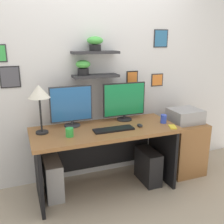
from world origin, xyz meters
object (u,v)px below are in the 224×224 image
Objects in this scene: monitor_left at (71,106)px; computer_mouse at (140,125)px; desk_lamp at (39,94)px; printer at (185,116)px; computer_tower_left at (53,178)px; pen_cup at (164,119)px; drawer_cabinet at (183,147)px; cell_phone at (173,127)px; keyboard at (114,129)px; monitor_right at (124,101)px; coffee_mug at (70,132)px; desk at (104,144)px; computer_tower_right at (148,166)px.

monitor_left reaches higher than computer_mouse.
computer_mouse is at bearing -9.54° from desk_lamp.
computer_tower_left is at bearing 179.02° from printer.
pen_cup is 0.24× the size of computer_tower_left.
computer_mouse is 0.73m from printer.
pen_cup is 0.62m from drawer_cabinet.
cell_phone is at bearing -142.44° from printer.
keyboard is at bearing -177.67° from pen_cup.
computer_mouse is 0.24× the size of printer.
printer is (0.77, -0.16, -0.22)m from monitor_right.
pen_cup is at bearing 2.23° from coffee_mug.
drawer_cabinet is (1.51, 0.16, -0.46)m from coffee_mug.
desk_lamp reaches higher than drawer_cabinet.
printer is at bearing 8.02° from keyboard.
pen_cup reaches higher than desk.
desk is at bearing 178.84° from cell_phone.
cell_phone is at bearing -13.72° from computer_tower_left.
computer_mouse reaches higher than drawer_cabinet.
coffee_mug is (-0.80, -0.02, 0.03)m from computer_mouse.
desk is 0.68m from computer_tower_left.
printer reaches higher than computer_tower_right.
monitor_right is (0.64, 0.00, 0.00)m from monitor_left.
monitor_right reaches higher than drawer_cabinet.
monitor_right is 0.83m from coffee_mug.
printer is 1.77m from computer_tower_left.
coffee_mug reaches higher than drawer_cabinet.
cell_phone is 0.62m from computer_tower_right.
keyboard reaches higher than cell_phone.
monitor_right is 0.46m from keyboard.
monitor_right is at bearing 0.01° from monitor_left.
drawer_cabinet is at bearing -0.98° from computer_tower_left.
desk_lamp reaches higher than computer_tower_left.
monitor_right is 1.39× the size of printer.
printer is (1.42, -0.16, -0.22)m from monitor_left.
monitor_left is 1.25× the size of printer.
cell_phone is 0.37× the size of printer.
computer_tower_left is (-0.91, -0.13, -0.77)m from monitor_right.
printer is 0.90× the size of computer_tower_left.
desk is 3.66× the size of keyboard.
computer_tower_right is at bearing 167.21° from pen_cup.
computer_mouse is 0.84m from drawer_cabinet.
desk_lamp reaches higher than printer.
computer_mouse is at bearing -78.23° from monitor_right.
pen_cup is (0.38, -0.28, -0.18)m from monitor_right.
pen_cup is 0.25× the size of computer_tower_right.
desk is 3.15× the size of desk_lamp.
printer is (1.51, 0.16, -0.03)m from coffee_mug.
computer_tower_left is at bearing 176.97° from desk.
drawer_cabinet is 0.57m from computer_tower_right.
printer is (0.39, 0.12, -0.04)m from pen_cup.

